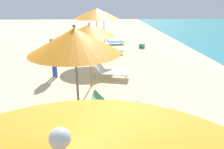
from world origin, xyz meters
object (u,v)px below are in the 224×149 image
(umbrella_farthest, at_px, (104,15))
(umbrella_fourth, at_px, (89,30))
(cooler_box, at_px, (142,45))
(person_walking_near, at_px, (53,54))
(lounger_fourth_shoreside, at_px, (111,71))
(lounger_farthest_shoreside, at_px, (113,41))
(umbrella_fifth, at_px, (96,13))
(lounger_fifth_shoreside, at_px, (110,50))
(lounger_third_shoreside, at_px, (116,104))
(umbrella_third, at_px, (75,41))

(umbrella_farthest, bearing_deg, umbrella_fourth, -94.51)
(cooler_box, bearing_deg, umbrella_fourth, -114.90)
(umbrella_fourth, height_order, umbrella_farthest, umbrella_farthest)
(cooler_box, bearing_deg, person_walking_near, -130.17)
(person_walking_near, bearing_deg, lounger_fourth_shoreside, 129.28)
(cooler_box, bearing_deg, lounger_farthest_shoreside, 148.67)
(umbrella_fourth, height_order, umbrella_fifth, umbrella_fifth)
(lounger_farthest_shoreside, bearing_deg, umbrella_farthest, -134.10)
(lounger_fourth_shoreside, distance_m, cooler_box, 6.40)
(umbrella_fourth, xyz_separation_m, lounger_fourth_shoreside, (0.77, 0.91, -1.82))
(umbrella_fifth, height_order, lounger_fifth_shoreside, umbrella_fifth)
(umbrella_farthest, bearing_deg, person_walking_near, -110.32)
(lounger_fifth_shoreside, height_order, cooler_box, lounger_fifth_shoreside)
(umbrella_farthest, height_order, cooler_box, umbrella_farthest)
(lounger_third_shoreside, relative_size, umbrella_farthest, 0.58)
(lounger_third_shoreside, bearing_deg, lounger_fifth_shoreside, 94.01)
(umbrella_fourth, bearing_deg, umbrella_farthest, 85.49)
(lounger_third_shoreside, xyz_separation_m, cooler_box, (2.36, 8.97, -0.16))
(lounger_third_shoreside, height_order, lounger_farthest_shoreside, lounger_third_shoreside)
(lounger_third_shoreside, height_order, lounger_fifth_shoreside, lounger_third_shoreside)
(person_walking_near, bearing_deg, lounger_farthest_shoreside, -157.32)
(person_walking_near, bearing_deg, lounger_third_shoreside, 81.64)
(umbrella_third, height_order, lounger_fourth_shoreside, umbrella_third)
(umbrella_fourth, bearing_deg, person_walking_near, 144.43)
(umbrella_farthest, bearing_deg, cooler_box, -4.14)
(lounger_third_shoreside, bearing_deg, umbrella_farthest, 96.25)
(cooler_box, bearing_deg, lounger_fifth_shoreside, -140.93)
(umbrella_fourth, bearing_deg, lounger_third_shoreside, -69.18)
(lounger_third_shoreside, distance_m, lounger_farthest_shoreside, 10.16)
(umbrella_third, xyz_separation_m, lounger_fourth_shoreside, (0.85, 4.29, -2.06))
(cooler_box, bearing_deg, umbrella_farthest, 175.86)
(lounger_third_shoreside, bearing_deg, umbrella_fourth, 115.47)
(umbrella_third, distance_m, lounger_fourth_shoreside, 4.84)
(lounger_fifth_shoreside, distance_m, lounger_farthest_shoreside, 3.06)
(umbrella_farthest, distance_m, lounger_farthest_shoreside, 2.28)
(umbrella_fifth, xyz_separation_m, cooler_box, (3.02, 3.08, -2.32))
(umbrella_third, xyz_separation_m, person_walking_near, (-1.54, 4.54, -1.38))
(umbrella_third, height_order, umbrella_fifth, umbrella_fifth)
(umbrella_fifth, relative_size, lounger_fifth_shoreside, 1.73)
(umbrella_third, xyz_separation_m, umbrella_fourth, (0.08, 3.38, -0.24))
(lounger_third_shoreside, distance_m, umbrella_fifth, 6.30)
(lounger_fourth_shoreside, height_order, person_walking_near, person_walking_near)
(lounger_fourth_shoreside, relative_size, cooler_box, 2.87)
(umbrella_third, distance_m, person_walking_near, 4.99)
(lounger_fourth_shoreside, xyz_separation_m, person_walking_near, (-2.39, 0.25, 0.67))
(lounger_third_shoreside, relative_size, lounger_farthest_shoreside, 0.90)
(umbrella_farthest, distance_m, person_walking_near, 6.37)
(lounger_third_shoreside, distance_m, cooler_box, 9.28)
(umbrella_fifth, xyz_separation_m, umbrella_farthest, (0.40, 3.27, -0.28))
(umbrella_fourth, bearing_deg, umbrella_fifth, 87.66)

